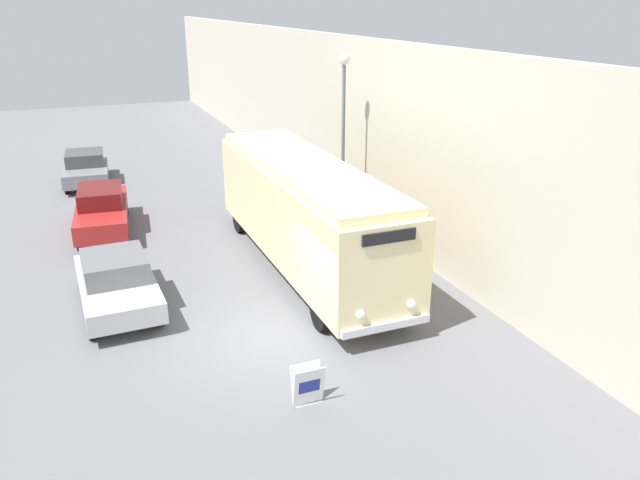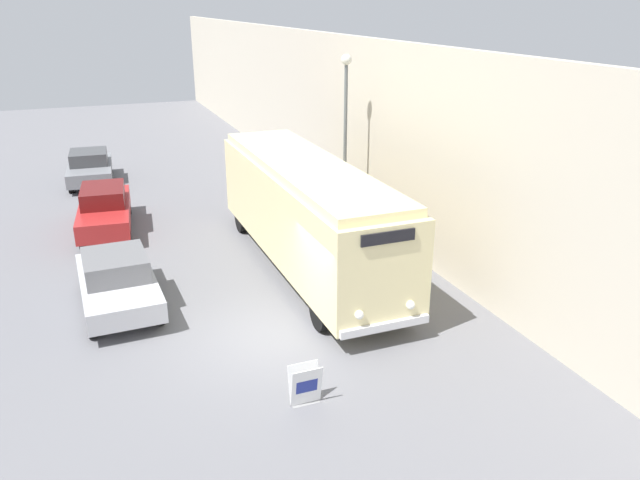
{
  "view_description": "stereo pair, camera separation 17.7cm",
  "coord_description": "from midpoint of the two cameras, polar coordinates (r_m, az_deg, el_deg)",
  "views": [
    {
      "loc": [
        -4.02,
        -12.98,
        7.84
      ],
      "look_at": [
        1.78,
        1.22,
        1.92
      ],
      "focal_mm": 35.0,
      "sensor_mm": 36.0,
      "label": 1
    },
    {
      "loc": [
        -3.86,
        -13.05,
        7.84
      ],
      "look_at": [
        1.78,
        1.22,
        1.92
      ],
      "focal_mm": 35.0,
      "sensor_mm": 36.0,
      "label": 2
    }
  ],
  "objects": [
    {
      "name": "parked_car_near",
      "position": [
        17.67,
        -18.36,
        -3.66
      ],
      "size": [
        2.01,
        4.24,
        1.5
      ],
      "rotation": [
        0.0,
        0.0,
        0.03
      ],
      "color": "black",
      "rests_on": "ground_plane"
    },
    {
      "name": "parked_car_far",
      "position": [
        30.4,
        -20.78,
        6.19
      ],
      "size": [
        2.16,
        4.31,
        1.46
      ],
      "rotation": [
        0.0,
        0.0,
        -0.07
      ],
      "color": "black",
      "rests_on": "ground_plane"
    },
    {
      "name": "sign_board",
      "position": [
        13.17,
        -1.52,
        -13.17
      ],
      "size": [
        0.66,
        0.33,
        0.88
      ],
      "color": "gray",
      "rests_on": "ground_plane"
    },
    {
      "name": "vintage_bus",
      "position": [
        18.97,
        -1.59,
        2.76
      ],
      "size": [
        2.46,
        10.68,
        3.34
      ],
      "color": "black",
      "rests_on": "ground_plane"
    },
    {
      "name": "parked_car_mid",
      "position": [
        23.78,
        -19.53,
        2.64
      ],
      "size": [
        2.18,
        4.88,
        1.6
      ],
      "rotation": [
        0.0,
        0.0,
        -0.1
      ],
      "color": "black",
      "rests_on": "ground_plane"
    },
    {
      "name": "building_wall_right",
      "position": [
        25.5,
        1.26,
        10.87
      ],
      "size": [
        0.3,
        60.0,
        6.64
      ],
      "color": "beige",
      "rests_on": "ground_plane"
    },
    {
      "name": "ground_plane",
      "position": [
        15.7,
        -4.72,
        -8.95
      ],
      "size": [
        80.0,
        80.0,
        0.0
      ],
      "primitive_type": "plane",
      "color": "slate"
    },
    {
      "name": "streetlamp",
      "position": [
        21.89,
        1.92,
        11.04
      ],
      "size": [
        0.36,
        0.36,
        6.17
      ],
      "color": "#595E60",
      "rests_on": "ground_plane"
    }
  ]
}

